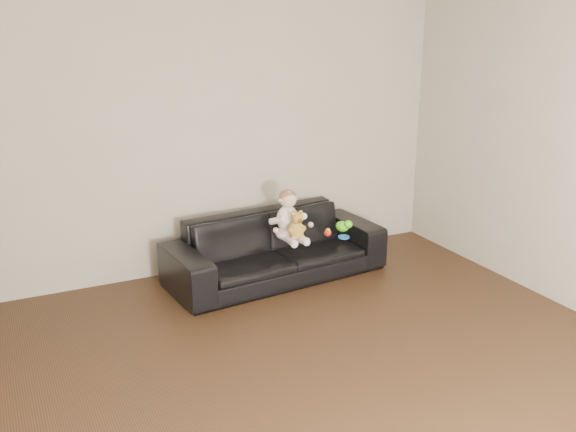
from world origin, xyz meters
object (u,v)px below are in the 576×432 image
teddy_bear (297,226)px  toy_rattle (328,233)px  sofa (276,247)px  toy_blue_disc (344,237)px  toy_green (342,226)px  baby (289,218)px

teddy_bear → toy_rattle: (0.35, 0.07, -0.14)m
sofa → teddy_bear: (0.09, -0.25, 0.26)m
teddy_bear → toy_blue_disc: 0.49m
teddy_bear → toy_green: (0.54, 0.13, -0.13)m
toy_green → toy_blue_disc: size_ratio=1.35×
baby → teddy_bear: bearing=-90.4°
teddy_bear → toy_green: teddy_bear is taller
toy_green → toy_rattle: size_ratio=2.05×
sofa → toy_blue_disc: sofa is taller
sofa → toy_blue_disc: bearing=-32.2°
teddy_bear → toy_blue_disc: bearing=-7.7°
baby → teddy_bear: (0.01, -0.14, -0.03)m
baby → toy_rattle: (0.36, -0.07, -0.17)m
sofa → toy_blue_disc: (0.55, -0.27, 0.10)m
sofa → baby: size_ratio=4.33×
teddy_bear → baby: bearing=89.7°
baby → teddy_bear: baby is taller
sofa → toy_green: sofa is taller
baby → toy_green: size_ratio=3.25×
teddy_bear → toy_rattle: teddy_bear is taller
teddy_bear → toy_rattle: 0.38m
toy_green → toy_rattle: 0.20m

